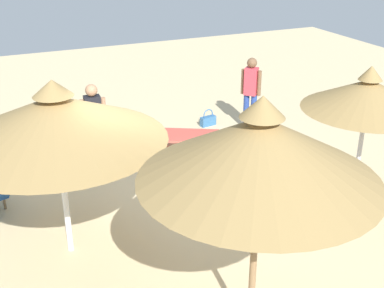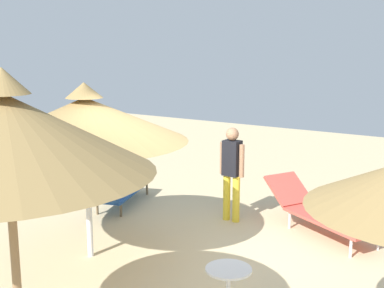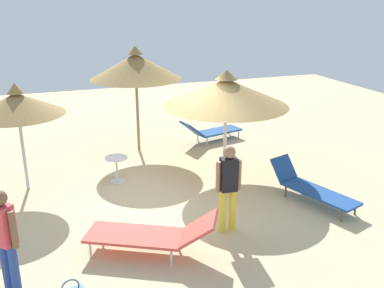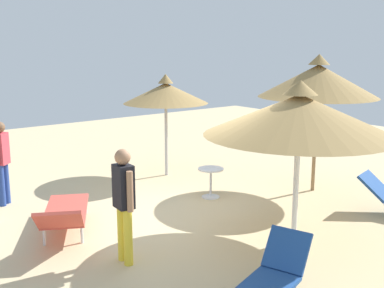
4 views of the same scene
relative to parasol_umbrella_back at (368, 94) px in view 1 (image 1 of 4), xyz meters
The scene contains 9 objects.
ground 3.91m from the parasol_umbrella_back, 112.81° to the right, with size 24.00×24.00×0.10m, color beige.
parasol_umbrella_back is the anchor object (origin of this frame).
parasol_umbrella_near_right 4.62m from the parasol_umbrella_back, 98.95° to the right, with size 2.94×2.94×2.59m.
parasol_umbrella_center 3.51m from the parasol_umbrella_back, 59.27° to the right, with size 2.49×2.49×2.93m.
lounge_chair_near_left 4.35m from the parasol_umbrella_back, 149.78° to the right, with size 1.66×2.29×0.78m.
person_standing_edge 3.94m from the parasol_umbrella_back, behind, with size 0.36×0.35×1.67m.
person_standing_far_right 4.89m from the parasol_umbrella_back, 132.32° to the right, with size 0.24×0.49×1.69m.
handbag 4.76m from the parasol_umbrella_back, behind, with size 0.20×0.40×0.41m.
side_table_round 2.56m from the parasol_umbrella_back, 98.15° to the right, with size 0.53×0.53×0.62m.
Camera 1 is at (6.93, -2.36, 4.43)m, focal length 47.30 mm.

